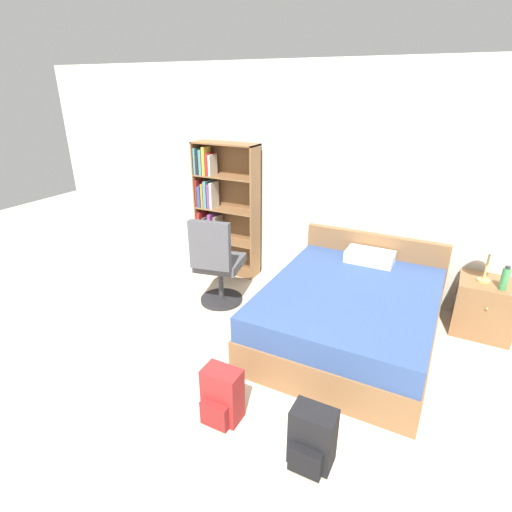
{
  "coord_description": "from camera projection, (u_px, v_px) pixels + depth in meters",
  "views": [
    {
      "loc": [
        1.17,
        -1.23,
        2.34
      ],
      "look_at": [
        -0.49,
        1.98,
        0.78
      ],
      "focal_mm": 28.0,
      "sensor_mm": 36.0,
      "label": 1
    }
  ],
  "objects": [
    {
      "name": "nightstand",
      "position": [
        484.0,
        307.0,
        4.01
      ],
      "size": [
        0.54,
        0.5,
        0.56
      ],
      "color": "brown",
      "rests_on": "ground_plane"
    },
    {
      "name": "backpack_red",
      "position": [
        222.0,
        396.0,
        2.96
      ],
      "size": [
        0.28,
        0.24,
        0.43
      ],
      "color": "maroon",
      "rests_on": "ground_plane"
    },
    {
      "name": "office_chair",
      "position": [
        217.0,
        265.0,
        4.4
      ],
      "size": [
        0.57,
        0.64,
        1.07
      ],
      "color": "#232326",
      "rests_on": "ground_plane"
    },
    {
      "name": "wall_back",
      "position": [
        345.0,
        184.0,
        4.54
      ],
      "size": [
        9.0,
        0.06,
        2.6
      ],
      "color": "silver",
      "rests_on": "ground_plane"
    },
    {
      "name": "backpack_black",
      "position": [
        312.0,
        439.0,
        2.61
      ],
      "size": [
        0.29,
        0.25,
        0.43
      ],
      "color": "black",
      "rests_on": "ground_plane"
    },
    {
      "name": "bookshelf",
      "position": [
        219.0,
        209.0,
        5.2
      ],
      "size": [
        0.85,
        0.27,
        1.7
      ],
      "color": "brown",
      "rests_on": "ground_plane"
    },
    {
      "name": "table_lamp",
      "position": [
        493.0,
        243.0,
        3.76
      ],
      "size": [
        0.25,
        0.25,
        0.49
      ],
      "color": "tan",
      "rests_on": "nightstand"
    },
    {
      "name": "ground_plane",
      "position": [
        178.0,
        503.0,
        2.42
      ],
      "size": [
        14.0,
        14.0,
        0.0
      ],
      "primitive_type": "plane",
      "color": "beige"
    },
    {
      "name": "water_bottle",
      "position": [
        505.0,
        279.0,
        3.72
      ],
      "size": [
        0.07,
        0.07,
        0.24
      ],
      "color": "#3F8C4C",
      "rests_on": "nightstand"
    },
    {
      "name": "bed",
      "position": [
        351.0,
        312.0,
        3.9
      ],
      "size": [
        1.55,
        1.94,
        0.82
      ],
      "color": "brown",
      "rests_on": "ground_plane"
    }
  ]
}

